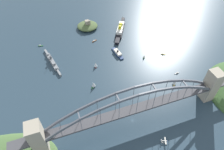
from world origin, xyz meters
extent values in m
plane|color=#283D4C|center=(0.00, 0.00, 0.00)|extent=(1400.00, 1400.00, 0.00)
cube|color=#ADA38E|center=(-113.02, 0.00, 25.30)|extent=(15.03, 16.85, 50.61)
cube|color=#ADA38E|center=(113.02, 0.00, 25.30)|extent=(15.03, 16.85, 50.61)
cube|color=#47474C|center=(0.00, 0.00, 25.21)|extent=(211.00, 12.74, 2.40)
cube|color=#47474C|center=(-132.54, 0.00, 25.21)|extent=(24.00, 12.74, 2.40)
cube|color=#47474C|center=(132.54, 0.00, 25.21)|extent=(24.00, 12.74, 2.40)
cube|color=slate|center=(-98.33, -5.73, 31.37)|extent=(23.42, 1.80, 15.10)
cube|color=slate|center=(-76.48, -5.73, 42.31)|extent=(23.14, 1.80, 12.51)
cube|color=slate|center=(-54.63, -5.73, 50.52)|extent=(22.81, 1.80, 9.89)
cube|color=slate|center=(-32.78, -5.73, 55.99)|extent=(22.44, 1.80, 7.25)
cube|color=slate|center=(-10.93, -5.73, 58.73)|extent=(22.05, 1.80, 4.56)
cube|color=slate|center=(10.93, -5.73, 58.73)|extent=(22.05, 1.80, 4.56)
cube|color=slate|center=(32.78, -5.73, 55.99)|extent=(22.44, 1.80, 7.25)
cube|color=slate|center=(54.63, -5.73, 50.52)|extent=(22.81, 1.80, 9.89)
cube|color=slate|center=(76.48, -5.73, 42.31)|extent=(23.14, 1.80, 12.51)
cube|color=slate|center=(98.33, -5.73, 31.37)|extent=(23.42, 1.80, 15.10)
cube|color=slate|center=(-98.33, 5.73, 31.37)|extent=(23.42, 1.80, 15.10)
cube|color=slate|center=(-76.48, 5.73, 42.31)|extent=(23.14, 1.80, 12.51)
cube|color=slate|center=(-54.63, 5.73, 50.52)|extent=(22.81, 1.80, 9.89)
cube|color=slate|center=(-32.78, 5.73, 55.99)|extent=(22.44, 1.80, 7.25)
cube|color=slate|center=(-10.93, 5.73, 58.73)|extent=(22.05, 1.80, 4.56)
cube|color=slate|center=(10.93, 5.73, 58.73)|extent=(22.05, 1.80, 4.56)
cube|color=slate|center=(32.78, 5.73, 55.99)|extent=(22.44, 1.80, 7.25)
cube|color=slate|center=(54.63, 5.73, 50.52)|extent=(22.81, 1.80, 9.89)
cube|color=slate|center=(76.48, 5.73, 42.31)|extent=(23.14, 1.80, 12.51)
cube|color=slate|center=(98.33, 5.73, 31.37)|extent=(23.42, 1.80, 15.10)
cube|color=slate|center=(-109.26, 0.00, 25.21)|extent=(1.40, 11.47, 1.40)
cube|color=slate|center=(-65.56, 0.00, 47.10)|extent=(1.40, 11.47, 1.40)
cube|color=slate|center=(-21.85, 0.00, 58.04)|extent=(1.40, 11.47, 1.40)
cube|color=slate|center=(21.85, 0.00, 58.04)|extent=(1.40, 11.47, 1.40)
cube|color=slate|center=(65.56, 0.00, 47.10)|extent=(1.40, 11.47, 1.40)
cube|color=slate|center=(109.26, 0.00, 25.21)|extent=(1.40, 11.47, 1.40)
cylinder|color=slate|center=(-87.41, -5.73, 31.97)|extent=(0.56, 0.56, 11.11)
cylinder|color=slate|center=(-87.41, 5.73, 31.97)|extent=(0.56, 0.56, 11.11)
cylinder|color=slate|center=(-65.56, -5.73, 36.76)|extent=(0.56, 0.56, 20.69)
cylinder|color=slate|center=(-65.56, 5.73, 36.76)|extent=(0.56, 0.56, 20.69)
cylinder|color=slate|center=(-43.70, -5.73, 40.18)|extent=(0.56, 0.56, 27.53)
cylinder|color=slate|center=(-43.70, 5.73, 40.18)|extent=(0.56, 0.56, 27.53)
cylinder|color=slate|center=(-21.85, -5.73, 42.23)|extent=(0.56, 0.56, 31.63)
cylinder|color=slate|center=(-21.85, 5.73, 42.23)|extent=(0.56, 0.56, 31.63)
cylinder|color=slate|center=(0.00, -5.73, 42.91)|extent=(0.56, 0.56, 33.00)
cylinder|color=slate|center=(0.00, 5.73, 42.91)|extent=(0.56, 0.56, 33.00)
cylinder|color=slate|center=(21.85, -5.73, 42.23)|extent=(0.56, 0.56, 31.63)
cylinder|color=slate|center=(21.85, 5.73, 42.23)|extent=(0.56, 0.56, 31.63)
cylinder|color=slate|center=(43.70, -5.73, 40.18)|extent=(0.56, 0.56, 27.53)
cylinder|color=slate|center=(43.70, 5.73, 40.18)|extent=(0.56, 0.56, 27.53)
cylinder|color=slate|center=(65.56, -5.73, 36.76)|extent=(0.56, 0.56, 20.69)
cylinder|color=slate|center=(65.56, 5.73, 36.76)|extent=(0.56, 0.56, 20.69)
cylinder|color=slate|center=(87.41, -5.73, 31.97)|extent=(0.56, 0.56, 11.11)
cylinder|color=slate|center=(87.41, 5.73, 31.97)|extent=(0.56, 0.56, 11.11)
cube|color=black|center=(60.24, 198.04, 2.99)|extent=(38.27, 55.00, 5.97)
cube|color=black|center=(78.67, 230.71, 2.99)|extent=(15.06, 19.63, 5.97)
cube|color=black|center=(41.80, 165.37, 2.99)|extent=(16.23, 20.29, 5.97)
cube|color=white|center=(60.24, 198.04, 8.63)|extent=(29.77, 41.85, 5.30)
cube|color=white|center=(65.94, 208.15, 12.88)|extent=(12.53, 12.58, 3.20)
cylinder|color=yellow|center=(61.27, 199.88, 14.68)|extent=(5.49, 5.49, 6.81)
cylinder|color=yellow|center=(56.61, 191.61, 14.68)|extent=(5.49, 5.49, 6.81)
cylinder|color=tan|center=(77.52, 228.67, 10.97)|extent=(0.50, 0.50, 10.00)
cube|color=gray|center=(-83.02, 147.89, 1.85)|extent=(16.29, 45.72, 3.70)
cube|color=gray|center=(-76.52, 118.37, 1.85)|extent=(6.19, 15.41, 3.70)
cube|color=gray|center=(-89.52, 177.41, 1.85)|extent=(6.78, 15.54, 3.70)
cube|color=gray|center=(-83.02, 147.89, 5.21)|extent=(10.11, 23.29, 3.01)
cylinder|color=gray|center=(-78.55, 127.60, 4.80)|extent=(4.69, 4.69, 2.20)
cylinder|color=gray|center=(-87.49, 168.18, 4.80)|extent=(4.69, 4.69, 2.20)
cylinder|color=gray|center=(-83.02, 147.89, 11.72)|extent=(0.60, 0.60, 10.00)
cylinder|color=#4C4C51|center=(-84.00, 152.32, 8.92)|extent=(3.68, 3.68, 4.40)
cube|color=navy|center=(29.70, 132.89, 1.12)|extent=(10.64, 21.87, 2.24)
cube|color=navy|center=(31.36, 118.95, 1.12)|extent=(6.54, 7.64, 2.24)
cube|color=navy|center=(28.05, 146.82, 1.12)|extent=(7.68, 7.78, 2.24)
cube|color=beige|center=(29.70, 132.89, 3.95)|extent=(9.21, 19.98, 3.42)
cylinder|color=black|center=(29.70, 132.89, 6.86)|extent=(3.29, 3.29, 2.40)
ellipsoid|color=#4C6038|center=(0.98, 234.34, 4.42)|extent=(42.10, 41.76, 8.84)
cube|color=#9E937F|center=(0.98, 234.34, 11.97)|extent=(8.00, 8.00, 9.79)
cylinder|color=gray|center=(5.48, 230.84, 12.46)|extent=(3.60, 3.60, 10.77)
cylinder|color=#B7B7B2|center=(24.41, -38.37, 0.45)|extent=(5.60, 2.94, 0.90)
cylinder|color=#B7B7B2|center=(23.22, -41.34, 0.45)|extent=(5.60, 2.94, 0.90)
cylinder|color=navy|center=(24.41, -38.37, 1.45)|extent=(0.14, 0.14, 1.10)
cylinder|color=navy|center=(23.22, -41.34, 1.45)|extent=(0.14, 0.14, 1.10)
ellipsoid|color=beige|center=(23.82, -39.86, 2.67)|extent=(7.91, 4.21, 1.34)
cylinder|color=navy|center=(27.15, -41.19, 2.67)|extent=(1.22, 1.48, 1.27)
cube|color=beige|center=(24.74, -40.23, 3.24)|extent=(5.09, 9.44, 0.20)
cube|color=beige|center=(20.55, -38.55, 2.81)|extent=(2.36, 3.75, 0.12)
cube|color=navy|center=(20.55, -38.55, 4.09)|extent=(1.07, 0.52, 1.50)
cube|color=#2D6B3D|center=(-32.56, 72.24, 0.49)|extent=(6.62, 6.10, 0.98)
cube|color=#2D6B3D|center=(-35.82, 69.59, 0.49)|extent=(2.41, 2.28, 0.98)
cube|color=#2D6B3D|center=(-29.31, 74.89, 0.49)|extent=(2.56, 2.47, 0.98)
cylinder|color=tan|center=(-32.97, 71.91, 5.66)|extent=(0.16, 0.16, 9.37)
cone|color=white|center=(-31.55, 73.07, 5.20)|extent=(8.12, 8.12, 7.50)
cube|color=brown|center=(1.29, 183.64, 0.57)|extent=(6.85, 5.06, 1.13)
cube|color=brown|center=(5.12, 185.44, 0.57)|extent=(2.52, 2.19, 1.13)
cube|color=brown|center=(-2.54, 181.83, 0.57)|extent=(2.65, 2.45, 1.13)
cube|color=beige|center=(0.57, 183.30, 1.83)|extent=(3.76, 3.23, 1.40)
cube|color=#2D6B3D|center=(68.84, 106.93, 0.37)|extent=(4.01, 3.97, 0.73)
cube|color=#2D6B3D|center=(66.93, 105.06, 0.37)|extent=(1.47, 1.46, 0.73)
cube|color=#2D6B3D|center=(70.75, 108.80, 0.37)|extent=(1.57, 1.57, 0.73)
cylinder|color=tan|center=(68.60, 106.69, 3.71)|extent=(0.16, 0.16, 5.95)
cone|color=silver|center=(69.44, 107.51, 3.41)|extent=(5.20, 5.20, 4.76)
cube|color=gold|center=(106.00, 104.47, 0.49)|extent=(6.08, 5.34, 0.99)
cube|color=gold|center=(109.14, 102.14, 0.49)|extent=(2.32, 2.18, 0.99)
cube|color=gold|center=(102.86, 106.80, 0.49)|extent=(2.47, 2.38, 0.99)
cube|color=beige|center=(105.41, 104.91, 1.59)|extent=(3.45, 3.22, 1.21)
cube|color=#B2231E|center=(-16.30, 115.19, 0.36)|extent=(3.48, 6.49, 0.73)
cube|color=#B2231E|center=(-15.58, 119.23, 0.36)|extent=(1.44, 2.21, 0.73)
cube|color=#B2231E|center=(-17.03, 111.14, 0.36)|extent=(1.66, 2.25, 0.73)
cylinder|color=tan|center=(-16.21, 115.69, 5.08)|extent=(0.16, 0.16, 8.71)
cone|color=white|center=(-16.53, 113.92, 4.65)|extent=(6.55, 6.55, 6.97)
cube|color=silver|center=(102.44, 55.02, 0.40)|extent=(5.40, 2.04, 0.80)
cube|color=silver|center=(98.90, 54.82, 0.40)|extent=(1.82, 1.06, 0.80)
cube|color=silver|center=(105.97, 55.22, 0.40)|extent=(1.83, 1.25, 0.80)
cube|color=beige|center=(103.10, 55.06, 1.40)|extent=(2.73, 1.54, 1.20)
cube|color=gold|center=(84.66, 35.33, 0.36)|extent=(5.46, 6.27, 0.73)
cube|color=gold|center=(82.47, 32.16, 0.36)|extent=(2.08, 2.27, 0.73)
cube|color=gold|center=(86.85, 38.51, 0.36)|extent=(2.27, 2.40, 0.73)
cylinder|color=tan|center=(84.39, 34.94, 5.72)|extent=(0.16, 0.16, 9.99)
cone|color=white|center=(85.34, 36.33, 5.22)|extent=(7.38, 7.38, 7.99)
cube|color=#2D6B3D|center=(-97.65, 203.14, 0.56)|extent=(6.15, 3.91, 1.12)
cube|color=#2D6B3D|center=(-94.02, 201.77, 0.56)|extent=(2.20, 1.71, 1.12)
cube|color=#2D6B3D|center=(-101.28, 204.50, 0.56)|extent=(2.28, 1.91, 1.12)
cube|color=beige|center=(-98.33, 203.39, 1.69)|extent=(3.28, 2.51, 1.14)
cone|color=red|center=(12.58, 33.37, 1.10)|extent=(2.20, 2.20, 2.20)
sphere|color=#F2E566|center=(12.58, 33.37, 2.50)|extent=(0.50, 0.50, 0.50)
camera|label=1|loc=(-70.65, -118.64, 223.84)|focal=31.34mm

